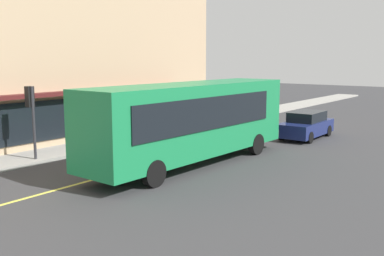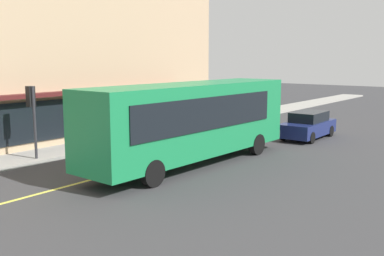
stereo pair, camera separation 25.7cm
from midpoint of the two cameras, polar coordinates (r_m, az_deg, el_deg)
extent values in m
plane|color=#38383A|center=(20.56, -3.37, -3.96)|extent=(120.00, 120.00, 0.00)
cube|color=#9E9B93|center=(24.02, -12.45, -2.10)|extent=(80.00, 2.40, 0.15)
cube|color=#D8D14C|center=(20.56, -3.37, -3.95)|extent=(36.00, 0.16, 0.01)
cube|color=tan|center=(27.75, -22.67, 14.19)|extent=(25.43, 8.95, 14.91)
cube|color=#4C1919|center=(23.72, -16.21, 4.26)|extent=(17.80, 0.70, 0.20)
cube|color=black|center=(24.03, -16.39, 1.19)|extent=(15.26, 0.08, 2.00)
cube|color=#197F47|center=(19.17, -0.46, 1.19)|extent=(11.07, 2.82, 3.00)
cube|color=black|center=(23.57, 7.98, 3.43)|extent=(0.18, 2.10, 1.80)
cube|color=black|center=(19.73, -3.87, 2.44)|extent=(8.80, 0.32, 1.32)
cube|color=black|center=(18.11, 2.04, 1.88)|extent=(8.80, 0.32, 1.32)
cube|color=#0CF259|center=(23.56, 8.12, 5.60)|extent=(0.14, 1.90, 0.36)
cube|color=#2D2D33|center=(23.86, 8.02, -0.41)|extent=(0.23, 2.40, 0.40)
cylinder|color=black|center=(22.84, 2.95, -1.38)|extent=(1.01, 0.33, 1.00)
cylinder|color=black|center=(21.61, 7.81, -2.04)|extent=(1.01, 0.33, 1.00)
cylinder|color=black|center=(17.74, -10.57, -4.52)|extent=(1.01, 0.33, 1.00)
cylinder|color=black|center=(16.14, -5.31, -5.75)|extent=(1.01, 0.33, 1.00)
cylinder|color=#2D2D33|center=(20.83, -19.78, 0.59)|extent=(0.12, 0.12, 3.20)
cube|color=black|center=(20.87, -20.25, 3.76)|extent=(0.30, 0.30, 0.90)
sphere|color=red|center=(21.00, -20.54, 4.51)|extent=(0.18, 0.18, 0.18)
sphere|color=orange|center=(21.01, -20.50, 3.78)|extent=(0.18, 0.18, 0.18)
sphere|color=green|center=(21.04, -20.46, 3.04)|extent=(0.18, 0.18, 0.18)
cube|color=white|center=(30.30, 5.88, 1.31)|extent=(4.35, 1.91, 0.75)
cube|color=black|center=(30.35, 6.04, 2.56)|extent=(2.45, 1.57, 0.55)
cylinder|color=black|center=(28.71, 5.88, 0.34)|extent=(0.65, 0.24, 0.64)
cylinder|color=black|center=(29.55, 3.12, 0.61)|extent=(0.65, 0.24, 0.64)
cylinder|color=black|center=(31.18, 8.48, 0.96)|extent=(0.65, 0.24, 0.64)
cylinder|color=black|center=(31.96, 5.87, 1.21)|extent=(0.65, 0.24, 0.64)
cube|color=navy|center=(26.56, 13.95, 0.02)|extent=(4.33, 1.87, 0.75)
cube|color=black|center=(26.61, 14.12, 1.45)|extent=(2.43, 1.55, 0.55)
cylinder|color=black|center=(25.00, 14.41, -1.18)|extent=(0.64, 0.23, 0.64)
cylinder|color=black|center=(25.64, 11.02, -0.81)|extent=(0.64, 0.23, 0.64)
cylinder|color=black|center=(27.62, 16.62, -0.33)|extent=(0.64, 0.23, 0.64)
cylinder|color=black|center=(28.21, 13.49, -0.02)|extent=(0.64, 0.23, 0.64)
camera|label=1|loc=(0.13, -90.38, -0.06)|focal=42.02mm
camera|label=2|loc=(0.13, 89.62, 0.06)|focal=42.02mm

